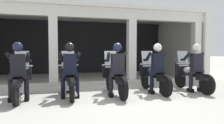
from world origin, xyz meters
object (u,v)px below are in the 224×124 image
object	(u,v)px
police_officer_far_left	(18,66)
police_officer_far_right	(196,63)
police_officer_center	(117,65)
police_officer_left	(70,65)
motorcycle_center	(115,79)
motorcycle_right	(153,77)
motorcycle_left	(69,79)
motorcycle_far_left	(20,81)
motorcycle_far_right	(190,76)
police_officer_right	(157,64)

from	to	relation	value
police_officer_far_left	police_officer_far_right	distance (m)	5.42
police_officer_far_right	police_officer_far_left	bearing A→B (deg)	-178.16
police_officer_center	police_officer_left	bearing A→B (deg)	175.56
police_officer_left	motorcycle_center	bearing A→B (deg)	3.15
motorcycle_center	motorcycle_right	bearing A→B (deg)	7.81
police_officer_left	motorcycle_left	bearing A→B (deg)	88.80
motorcycle_far_left	police_officer_left	xyz separation A→B (m)	(1.35, -0.26, 0.44)
motorcycle_right	motorcycle_far_right	size ratio (longest dim) A/B	1.00
motorcycle_far_left	motorcycle_far_right	size ratio (longest dim) A/B	1.00
police_officer_center	motorcycle_far_right	distance (m)	2.76
police_officer_far_left	police_officer_center	xyz separation A→B (m)	(2.71, -0.17, 0.00)
motorcycle_right	motorcycle_left	bearing A→B (deg)	-179.57
motorcycle_far_left	motorcycle_left	size ratio (longest dim) A/B	1.00
motorcycle_far_left	motorcycle_far_right	xyz separation A→B (m)	(5.42, -0.15, 0.00)
police_officer_right	motorcycle_center	bearing A→B (deg)	174.62
motorcycle_right	police_officer_far_left	bearing A→B (deg)	-174.72
motorcycle_far_left	police_officer_center	bearing A→B (deg)	-8.17
police_officer_far_right	police_officer_left	bearing A→B (deg)	-178.98
motorcycle_center	police_officer_far_right	world-z (taller)	police_officer_far_right
motorcycle_far_left	police_officer_left	world-z (taller)	police_officer_left
motorcycle_right	police_officer_center	bearing A→B (deg)	-161.86
police_officer_far_right	motorcycle_left	bearing A→B (deg)	177.04
motorcycle_center	motorcycle_far_left	bearing A→B (deg)	179.88
motorcycle_center	police_officer_far_right	size ratio (longest dim) A/B	1.29
motorcycle_center	police_officer_far_right	bearing A→B (deg)	-2.31
police_officer_far_left	police_officer_center	bearing A→B (deg)	-2.25
police_officer_left	motorcycle_center	distance (m)	1.43
motorcycle_right	police_officer_right	world-z (taller)	police_officer_right
motorcycle_center	motorcycle_far_right	size ratio (longest dim) A/B	1.00
police_officer_center	police_officer_far_right	size ratio (longest dim) A/B	1.00
motorcycle_far_left	police_officer_far_right	size ratio (longest dim) A/B	1.29
motorcycle_left	motorcycle_right	size ratio (longest dim) A/B	1.00
motorcycle_far_left	police_officer_far_right	xyz separation A→B (m)	(5.42, -0.44, 0.44)
motorcycle_center	motorcycle_far_right	bearing A→B (deg)	3.67
police_officer_left	motorcycle_right	size ratio (longest dim) A/B	0.78
motorcycle_right	motorcycle_far_right	world-z (taller)	same
police_officer_left	motorcycle_right	world-z (taller)	police_officer_left
police_officer_far_left	police_officer_far_right	bearing A→B (deg)	-0.35
motorcycle_left	motorcycle_right	world-z (taller)	same
motorcycle_far_left	police_officer_far_left	world-z (taller)	police_officer_far_left
police_officer_right	motorcycle_far_right	xyz separation A→B (m)	(1.36, 0.19, -0.44)
motorcycle_left	motorcycle_center	xyz separation A→B (m)	(1.35, -0.19, 0.00)
police_officer_right	motorcycle_far_right	bearing A→B (deg)	10.22
motorcycle_far_left	motorcycle_left	bearing A→B (deg)	2.10
motorcycle_right	motorcycle_far_right	xyz separation A→B (m)	(1.35, -0.09, 0.00)
police_officer_center	police_officer_right	size ratio (longest dim) A/B	1.00
police_officer_center	motorcycle_far_right	xyz separation A→B (m)	(2.71, 0.30, -0.44)
motorcycle_left	police_officer_center	distance (m)	1.50
motorcycle_left	police_officer_left	distance (m)	0.52
police_officer_far_left	motorcycle_center	world-z (taller)	police_officer_far_left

